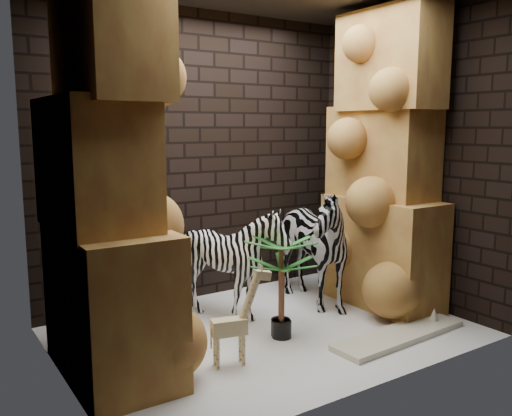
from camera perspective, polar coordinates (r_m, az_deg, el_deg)
floor at (r=4.91m, az=1.23°, el=-13.08°), size 3.50×3.50×0.00m
wall_back at (r=5.64m, az=-5.97°, el=5.39°), size 3.50×0.00×3.50m
wall_front at (r=3.61m, az=12.63°, el=3.40°), size 3.50×0.00×3.50m
wall_left at (r=3.86m, az=-20.70°, el=3.37°), size 0.00×3.00×3.00m
wall_right at (r=5.74m, az=15.88°, el=5.17°), size 0.00×3.00×3.00m
rock_pillar_left at (r=3.95m, az=-15.73°, el=3.72°), size 0.68×1.30×3.00m
rock_pillar_right at (r=5.50m, az=13.62°, el=5.11°), size 0.58×1.25×3.00m
zebra_right at (r=5.47m, az=5.11°, el=-2.84°), size 0.77×1.29×1.46m
zebra_left at (r=5.07m, az=-2.48°, el=-6.39°), size 1.22×1.35×1.00m
giraffe_toy at (r=4.13m, az=-2.90°, el=-11.47°), size 0.43×0.23×0.79m
palm_front at (r=4.69m, az=2.68°, el=-8.42°), size 0.36×0.36×0.88m
palm_back at (r=4.67m, az=2.79°, el=-9.61°), size 0.36×0.36×0.71m
surfboard at (r=4.93m, az=15.07°, el=-12.96°), size 1.40×0.41×0.05m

